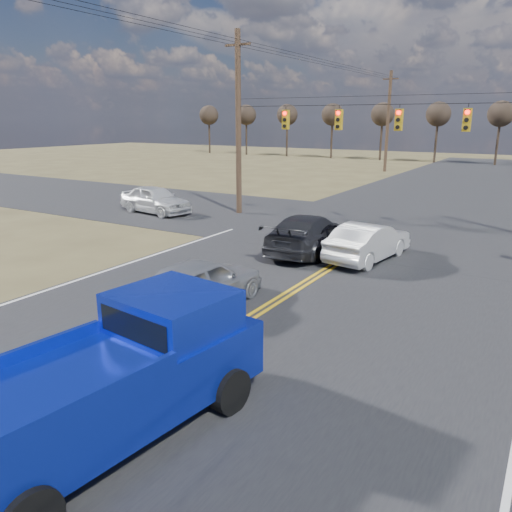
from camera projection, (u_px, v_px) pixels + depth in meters
The scene contains 12 objects.
ground at pixel (125, 397), 9.93m from camera, with size 160.00×160.00×0.00m, color brown.
road_main at pixel (326, 271), 18.18m from camera, with size 14.00×120.00×0.02m, color #28282B.
road_cross at pixel (391, 230), 24.78m from camera, with size 120.00×12.00×0.02m, color #28282B.
signal_gantry at pixel (408, 125), 23.00m from camera, with size 19.60×4.83×10.00m.
utility_poles at pixel (393, 122), 22.56m from camera, with size 19.60×58.32×10.00m.
treeline at pixel (440, 113), 30.65m from camera, with size 87.00×117.80×7.40m.
pickup_truck at pixel (114, 378), 8.45m from camera, with size 2.98×6.26×2.27m.
silver_suv at pixel (200, 283), 14.43m from camera, with size 1.80×4.48×1.53m, color #999BA1.
black_suv at pixel (322, 237), 20.65m from camera, with size 2.01×4.35×1.21m, color black.
white_car_queue at pixel (368, 242), 19.37m from camera, with size 1.57×4.49×1.48m, color silver.
dgrey_car_queue at pixel (308, 233), 20.55m from camera, with size 2.19×5.39×1.56m, color #2C2C30.
cross_car_west at pixel (155, 199), 29.04m from camera, with size 4.74×1.91×1.62m, color silver.
Camera 1 is at (6.81, -6.20, 5.35)m, focal length 35.00 mm.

